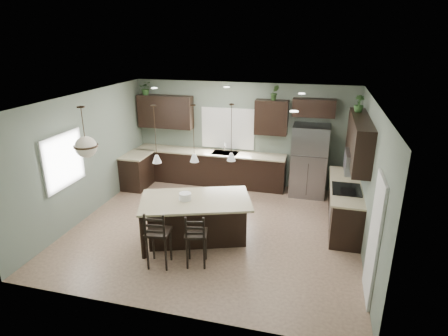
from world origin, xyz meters
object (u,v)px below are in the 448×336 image
kitchen_island (196,220)px  plant_back_left (146,88)px  serving_dish (185,196)px  refrigerator (309,161)px  bar_stool_center (196,239)px  bar_stool_left (159,238)px

kitchen_island → plant_back_left: 4.55m
serving_dish → plant_back_left: 4.27m
refrigerator → bar_stool_center: 4.19m
serving_dish → kitchen_island: bearing=19.8°
bar_stool_center → plant_back_left: size_ratio=2.84×
bar_stool_center → plant_back_left: plant_back_left is taller
refrigerator → bar_stool_center: bearing=-115.3°
serving_dish → bar_stool_left: (-0.19, -0.90, -0.44)m
kitchen_island → serving_dish: (-0.19, -0.07, 0.53)m
kitchen_island → plant_back_left: plant_back_left is taller
serving_dish → plant_back_left: size_ratio=0.66×
serving_dish → bar_stool_center: bearing=-57.5°
bar_stool_left → refrigerator: bearing=51.1°
refrigerator → kitchen_island: 3.65m
refrigerator → kitchen_island: (-2.05, -2.98, -0.46)m
serving_dish → bar_stool_left: bearing=-101.6°
refrigerator → plant_back_left: size_ratio=5.06×
refrigerator → bar_stool_left: refrigerator is taller
refrigerator → serving_dish: 3.78m
plant_back_left → serving_dish: bearing=-54.9°
refrigerator → bar_stool_left: (-2.43, -3.95, -0.37)m
plant_back_left → refrigerator: bearing=-2.5°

